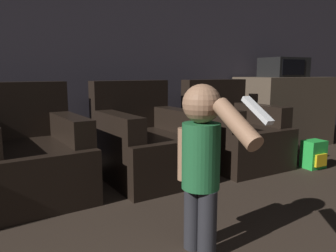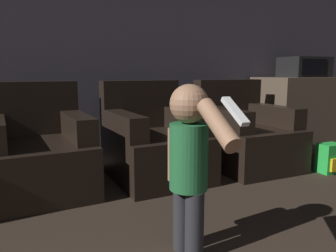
{
  "view_description": "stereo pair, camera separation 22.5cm",
  "coord_description": "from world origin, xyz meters",
  "px_view_note": "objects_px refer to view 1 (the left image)",
  "views": [
    {
      "loc": [
        -0.79,
        1.0,
        0.94
      ],
      "look_at": [
        0.24,
        2.97,
        0.57
      ],
      "focal_mm": 35.0,
      "sensor_mm": 36.0,
      "label": 1
    },
    {
      "loc": [
        -0.58,
        0.91,
        0.94
      ],
      "look_at": [
        0.24,
        2.97,
        0.57
      ],
      "focal_mm": 35.0,
      "sensor_mm": 36.0,
      "label": 2
    }
  ],
  "objects_px": {
    "armchair_left": "(30,157)",
    "microwave": "(284,67)",
    "armchair_right": "(233,135)",
    "person_toddler": "(202,156)",
    "toy_backpack": "(314,154)",
    "armchair_middle": "(146,144)"
  },
  "relations": [
    {
      "from": "armchair_left",
      "to": "microwave",
      "type": "distance_m",
      "value": 3.2
    },
    {
      "from": "armchair_left",
      "to": "armchair_right",
      "type": "xyz_separation_m",
      "value": [
        1.95,
        0.0,
        0.0
      ]
    },
    {
      "from": "microwave",
      "to": "person_toddler",
      "type": "bearing_deg",
      "value": -143.74
    },
    {
      "from": "person_toddler",
      "to": "toy_backpack",
      "type": "height_order",
      "value": "person_toddler"
    },
    {
      "from": "toy_backpack",
      "to": "microwave",
      "type": "bearing_deg",
      "value": 60.91
    },
    {
      "from": "armchair_left",
      "to": "person_toddler",
      "type": "xyz_separation_m",
      "value": [
        0.71,
        -1.3,
        0.22
      ]
    },
    {
      "from": "armchair_left",
      "to": "person_toddler",
      "type": "height_order",
      "value": "person_toddler"
    },
    {
      "from": "person_toddler",
      "to": "toy_backpack",
      "type": "distance_m",
      "value": 2.04
    },
    {
      "from": "armchair_right",
      "to": "person_toddler",
      "type": "distance_m",
      "value": 1.81
    },
    {
      "from": "armchair_left",
      "to": "microwave",
      "type": "relative_size",
      "value": 1.84
    },
    {
      "from": "armchair_right",
      "to": "toy_backpack",
      "type": "height_order",
      "value": "armchair_right"
    },
    {
      "from": "person_toddler",
      "to": "toy_backpack",
      "type": "relative_size",
      "value": 3.2
    },
    {
      "from": "armchair_middle",
      "to": "armchair_right",
      "type": "xyz_separation_m",
      "value": [
        0.97,
        0.0,
        0.0
      ]
    },
    {
      "from": "armchair_right",
      "to": "person_toddler",
      "type": "relative_size",
      "value": 1.06
    },
    {
      "from": "armchair_middle",
      "to": "toy_backpack",
      "type": "xyz_separation_m",
      "value": [
        1.58,
        -0.52,
        -0.17
      ]
    },
    {
      "from": "armchair_middle",
      "to": "armchair_right",
      "type": "height_order",
      "value": "same"
    },
    {
      "from": "armchair_right",
      "to": "microwave",
      "type": "height_order",
      "value": "microwave"
    },
    {
      "from": "armchair_left",
      "to": "armchair_right",
      "type": "relative_size",
      "value": 1.04
    },
    {
      "from": "armchair_right",
      "to": "microwave",
      "type": "xyz_separation_m",
      "value": [
        1.14,
        0.44,
        0.7
      ]
    },
    {
      "from": "toy_backpack",
      "to": "armchair_middle",
      "type": "bearing_deg",
      "value": 161.94
    },
    {
      "from": "microwave",
      "to": "armchair_middle",
      "type": "bearing_deg",
      "value": -168.26
    },
    {
      "from": "armchair_left",
      "to": "armchair_middle",
      "type": "height_order",
      "value": "same"
    }
  ]
}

